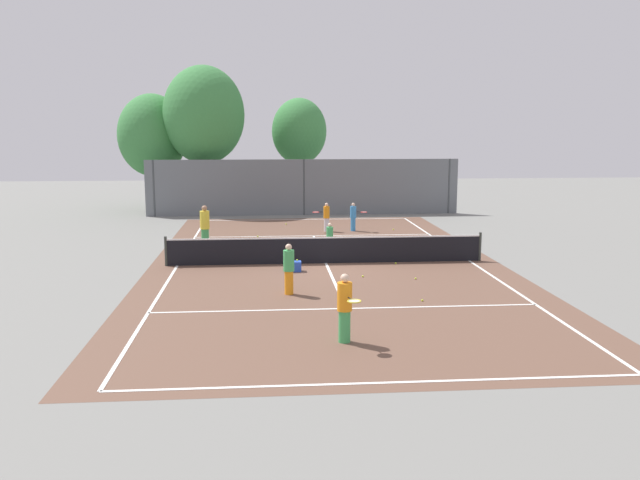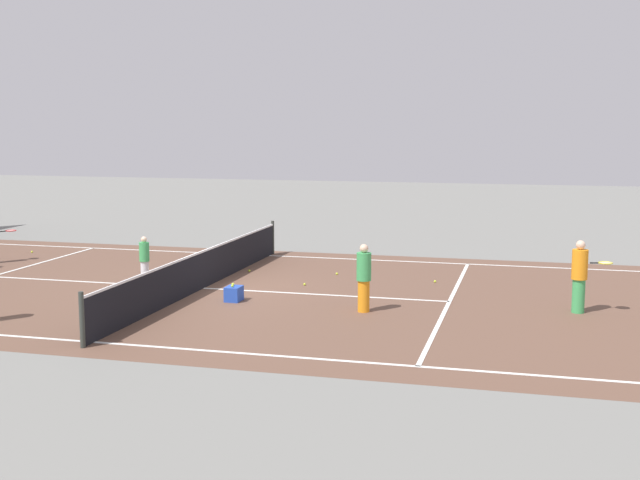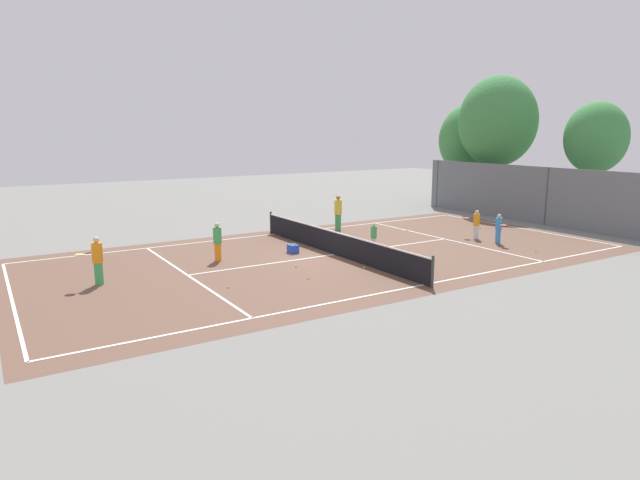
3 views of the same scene
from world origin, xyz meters
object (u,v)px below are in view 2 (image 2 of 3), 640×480
object	(u,v)px
tennis_ball_5	(305,284)
tennis_ball_2	(435,281)
ball_crate	(234,294)
player_4	(364,277)
player_0	(144,259)
tennis_ball_6	(249,271)
player_5	(580,276)
tennis_ball_3	(32,252)
tennis_ball_4	(337,274)

from	to	relation	value
tennis_ball_5	tennis_ball_2	bearing A→B (deg)	-68.80
ball_crate	player_4	bearing A→B (deg)	-95.54
ball_crate	tennis_ball_2	bearing A→B (deg)	-51.37
player_0	tennis_ball_6	xyz separation A→B (m)	(2.27, -2.18, -0.61)
player_4	player_5	size ratio (longest dim) A/B	0.94
tennis_ball_3	tennis_ball_5	distance (m)	10.74
tennis_ball_2	player_0	bearing A→B (deg)	104.80
tennis_ball_3	player_4	bearing A→B (deg)	-114.30
player_0	tennis_ball_2	xyz separation A→B (m)	(2.01, -7.60, -0.61)
tennis_ball_5	tennis_ball_6	bearing A→B (deg)	53.71
player_5	tennis_ball_3	distance (m)	17.79
player_5	tennis_ball_4	distance (m)	7.21
player_4	ball_crate	bearing A→B (deg)	84.46
tennis_ball_4	tennis_ball_6	distance (m)	2.58
tennis_ball_3	tennis_ball_5	size ratio (longest dim) A/B	1.00
tennis_ball_3	tennis_ball_5	world-z (taller)	same
ball_crate	tennis_ball_4	xyz separation A→B (m)	(4.00, -1.61, -0.15)
player_4	player_5	xyz separation A→B (m)	(1.15, -4.75, 0.06)
player_4	player_5	world-z (taller)	player_5
player_0	tennis_ball_4	bearing A→B (deg)	-62.80
player_4	tennis_ball_5	size ratio (longest dim) A/B	23.74
player_0	player_5	bearing A→B (deg)	-93.67
tennis_ball_6	tennis_ball_5	bearing A→B (deg)	-126.29
tennis_ball_5	tennis_ball_6	size ratio (longest dim) A/B	1.00
tennis_ball_4	player_0	bearing A→B (deg)	117.20
player_0	player_4	world-z (taller)	player_4
player_5	tennis_ball_3	xyz separation A→B (m)	(4.47, 17.20, -0.83)
player_5	tennis_ball_5	world-z (taller)	player_5
tennis_ball_3	tennis_ball_6	world-z (taller)	same
player_0	player_4	size ratio (longest dim) A/B	0.81
tennis_ball_6	tennis_ball_2	bearing A→B (deg)	-92.77
player_0	tennis_ball_4	xyz separation A→B (m)	(2.44, -4.76, -0.61)
player_5	tennis_ball_6	world-z (taller)	player_5
player_0	player_4	distance (m)	6.69
tennis_ball_3	ball_crate	bearing A→B (deg)	-120.04
ball_crate	player_0	bearing A→B (deg)	63.73
player_5	ball_crate	bearing A→B (deg)	95.93
tennis_ball_5	tennis_ball_6	xyz separation A→B (m)	(1.55, 2.11, 0.00)
tennis_ball_5	tennis_ball_3	bearing A→B (deg)	73.64
tennis_ball_4	player_5	bearing A→B (deg)	-116.21
player_5	player_0	bearing A→B (deg)	86.33
tennis_ball_6	player_4	bearing A→B (deg)	-134.28
player_4	ball_crate	xyz separation A→B (m)	(0.32, 3.28, -0.62)
ball_crate	tennis_ball_4	distance (m)	4.31
tennis_ball_4	tennis_ball_2	bearing A→B (deg)	-98.73
tennis_ball_2	tennis_ball_4	distance (m)	2.87
player_0	player_5	world-z (taller)	player_5
ball_crate	tennis_ball_3	size ratio (longest dim) A/B	7.00
player_0	tennis_ball_5	xyz separation A→B (m)	(0.72, -4.28, -0.61)
player_0	tennis_ball_6	distance (m)	3.21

